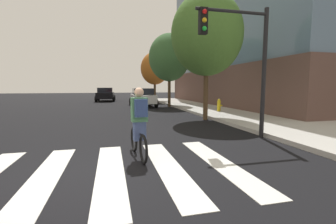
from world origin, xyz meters
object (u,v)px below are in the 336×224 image
(sedan_far, at_px, (106,94))
(sedan_mid, at_px, (143,97))
(street_tree_far, at_px, (155,69))
(fire_hydrant, at_px, (219,105))
(traffic_light_near, at_px, (242,50))
(street_tree_near, at_px, (207,35))
(street_tree_mid, at_px, (169,58))
(cyclist, at_px, (139,124))

(sedan_far, bearing_deg, sedan_mid, -68.06)
(street_tree_far, bearing_deg, fire_hydrant, -80.70)
(traffic_light_near, xyz_separation_m, street_tree_near, (0.68, 4.41, 1.43))
(fire_hydrant, xyz_separation_m, street_tree_mid, (-1.84, 5.55, 3.55))
(sedan_mid, height_order, street_tree_mid, street_tree_mid)
(street_tree_mid, height_order, street_tree_far, street_tree_mid)
(traffic_light_near, xyz_separation_m, fire_hydrant, (2.57, 6.70, -2.33))
(sedan_mid, xyz_separation_m, fire_hydrant, (3.96, -6.51, -0.27))
(street_tree_mid, relative_size, street_tree_far, 1.12)
(cyclist, xyz_separation_m, street_tree_far, (4.08, 19.68, 2.79))
(traffic_light_near, relative_size, street_tree_far, 0.78)
(fire_hydrant, xyz_separation_m, street_tree_far, (-1.91, 11.69, 3.11))
(traffic_light_near, bearing_deg, fire_hydrant, 69.00)
(fire_hydrant, distance_m, street_tree_near, 4.79)
(fire_hydrant, relative_size, street_tree_far, 0.14)
(sedan_mid, distance_m, sedan_far, 8.69)
(sedan_mid, relative_size, street_tree_far, 0.84)
(sedan_far, xyz_separation_m, street_tree_near, (5.31, -16.86, 3.48))
(traffic_light_near, relative_size, fire_hydrant, 5.38)
(sedan_mid, xyz_separation_m, cyclist, (-2.04, -14.50, 0.04))
(street_tree_near, bearing_deg, street_tree_far, 90.08)
(fire_hydrant, bearing_deg, sedan_far, 116.32)
(fire_hydrant, xyz_separation_m, street_tree_near, (-1.89, -2.29, 3.76))
(street_tree_near, height_order, street_tree_mid, street_tree_near)
(cyclist, relative_size, street_tree_near, 0.27)
(sedan_far, xyz_separation_m, fire_hydrant, (7.21, -14.58, -0.28))
(sedan_far, relative_size, street_tree_near, 0.73)
(traffic_light_near, height_order, street_tree_mid, street_tree_mid)
(fire_hydrant, distance_m, street_tree_mid, 6.84)
(sedan_mid, height_order, street_tree_near, street_tree_near)
(fire_hydrant, bearing_deg, street_tree_mid, 108.30)
(fire_hydrant, bearing_deg, street_tree_near, -129.63)
(cyclist, relative_size, traffic_light_near, 0.41)
(sedan_far, relative_size, cyclist, 2.70)
(sedan_far, xyz_separation_m, street_tree_mid, (5.37, -9.02, 3.27))
(street_tree_near, distance_m, street_tree_mid, 7.85)
(street_tree_far, bearing_deg, street_tree_mid, -89.28)
(street_tree_far, bearing_deg, cyclist, -101.73)
(sedan_far, bearing_deg, street_tree_far, -28.55)
(sedan_far, distance_m, street_tree_mid, 11.00)
(street_tree_near, distance_m, street_tree_far, 14.00)
(sedan_mid, relative_size, cyclist, 2.64)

